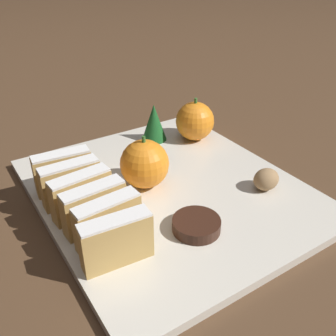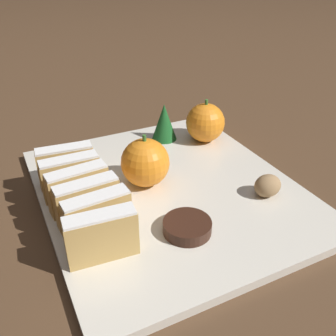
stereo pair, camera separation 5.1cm
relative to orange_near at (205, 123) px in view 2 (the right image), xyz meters
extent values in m
plane|color=#513823|center=(-0.12, -0.10, -0.04)|extent=(6.00, 6.00, 0.00)
cube|color=silver|center=(-0.12, -0.10, -0.04)|extent=(0.34, 0.39, 0.01)
cube|color=tan|center=(-0.24, -0.19, -0.01)|extent=(0.08, 0.03, 0.05)
cube|color=white|center=(-0.24, -0.19, 0.02)|extent=(0.08, 0.03, 0.00)
cube|color=tan|center=(-0.24, -0.16, -0.01)|extent=(0.08, 0.03, 0.05)
cube|color=white|center=(-0.24, -0.16, 0.02)|extent=(0.08, 0.03, 0.00)
cube|color=tan|center=(-0.24, -0.13, -0.01)|extent=(0.08, 0.03, 0.05)
cube|color=white|center=(-0.24, -0.13, 0.02)|extent=(0.08, 0.03, 0.00)
cube|color=tan|center=(-0.24, -0.10, -0.01)|extent=(0.08, 0.03, 0.05)
cube|color=white|center=(-0.24, -0.10, 0.02)|extent=(0.08, 0.03, 0.00)
cube|color=tan|center=(-0.24, -0.06, -0.01)|extent=(0.08, 0.02, 0.05)
cube|color=white|center=(-0.24, -0.06, 0.02)|extent=(0.07, 0.02, 0.00)
cube|color=tan|center=(-0.24, -0.03, -0.01)|extent=(0.08, 0.03, 0.05)
cube|color=white|center=(-0.24, -0.03, 0.02)|extent=(0.08, 0.03, 0.00)
sphere|color=orange|center=(0.00, 0.00, 0.00)|extent=(0.07, 0.07, 0.07)
cylinder|color=#38702D|center=(0.00, 0.00, 0.04)|extent=(0.01, 0.01, 0.01)
sphere|color=orange|center=(-0.14, -0.08, 0.00)|extent=(0.07, 0.07, 0.07)
cylinder|color=#38702D|center=(-0.14, -0.08, 0.04)|extent=(0.00, 0.00, 0.01)
ellipsoid|color=#9E7A51|center=(-0.01, -0.18, -0.02)|extent=(0.04, 0.03, 0.03)
cylinder|color=#381E14|center=(-0.14, -0.20, -0.03)|extent=(0.06, 0.06, 0.01)
cone|color=#195623|center=(-0.06, 0.04, 0.00)|extent=(0.04, 0.04, 0.06)
camera|label=1|loc=(-0.36, -0.47, 0.26)|focal=40.00mm
camera|label=2|loc=(-0.31, -0.49, 0.26)|focal=40.00mm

